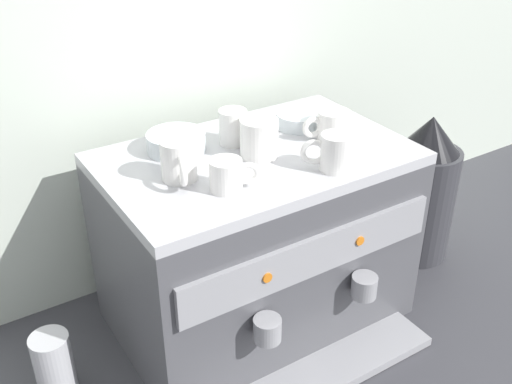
{
  "coord_description": "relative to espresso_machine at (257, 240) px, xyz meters",
  "views": [
    {
      "loc": [
        -0.62,
        -0.98,
        1.01
      ],
      "look_at": [
        0.0,
        0.0,
        0.34
      ],
      "focal_mm": 42.84,
      "sensor_mm": 36.0,
      "label": 1
    }
  ],
  "objects": [
    {
      "name": "ceramic_cup_0",
      "position": [
        -0.01,
        0.07,
        0.26
      ],
      "size": [
        0.1,
        0.06,
        0.08
      ],
      "color": "white",
      "rests_on": "espresso_machine"
    },
    {
      "name": "ceramic_bowl_1",
      "position": [
        -0.14,
        0.11,
        0.24
      ],
      "size": [
        0.13,
        0.13,
        0.04
      ],
      "color": "silver",
      "rests_on": "espresso_machine"
    },
    {
      "name": "ceramic_cup_4",
      "position": [
        0.18,
        -0.02,
        0.25
      ],
      "size": [
        0.11,
        0.07,
        0.06
      ],
      "color": "white",
      "rests_on": "espresso_machine"
    },
    {
      "name": "ceramic_cup_5",
      "position": [
        0.0,
        -0.0,
        0.26
      ],
      "size": [
        0.08,
        0.12,
        0.08
      ],
      "color": "white",
      "rests_on": "espresso_machine"
    },
    {
      "name": "coffee_grinder",
      "position": [
        0.52,
        -0.01,
        -0.02
      ],
      "size": [
        0.18,
        0.18,
        0.41
      ],
      "color": "#333338",
      "rests_on": "ground_plane"
    },
    {
      "name": "milk_pitcher",
      "position": [
        -0.49,
        0.01,
        -0.14
      ],
      "size": [
        0.08,
        0.08,
        0.15
      ],
      "primitive_type": "cylinder",
      "color": "#B7B7BC",
      "rests_on": "ground_plane"
    },
    {
      "name": "ground_plane",
      "position": [
        0.0,
        0.0,
        -0.22
      ],
      "size": [
        4.0,
        4.0,
        0.0
      ],
      "primitive_type": "plane",
      "color": "#38383D"
    },
    {
      "name": "ceramic_bowl_0",
      "position": [
        0.16,
        0.07,
        0.24
      ],
      "size": [
        0.11,
        0.11,
        0.03
      ],
      "color": "silver",
      "rests_on": "espresso_machine"
    },
    {
      "name": "ceramic_cup_2",
      "position": [
        -0.19,
        -0.01,
        0.26
      ],
      "size": [
        0.07,
        0.11,
        0.08
      ],
      "color": "white",
      "rests_on": "espresso_machine"
    },
    {
      "name": "espresso_machine",
      "position": [
        0.0,
        0.0,
        0.0
      ],
      "size": [
        0.65,
        0.52,
        0.44
      ],
      "color": "#4C4C51",
      "rests_on": "ground_plane"
    },
    {
      "name": "ceramic_cup_1",
      "position": [
        0.09,
        -0.14,
        0.26
      ],
      "size": [
        0.09,
        0.08,
        0.08
      ],
      "color": "white",
      "rests_on": "espresso_machine"
    },
    {
      "name": "ceramic_cup_3",
      "position": [
        -0.13,
        -0.1,
        0.25
      ],
      "size": [
        0.09,
        0.06,
        0.06
      ],
      "color": "white",
      "rests_on": "espresso_machine"
    },
    {
      "name": "tiled_backsplash_wall",
      "position": [
        0.0,
        0.31,
        0.26
      ],
      "size": [
        2.8,
        0.03,
        0.95
      ],
      "primitive_type": "cube",
      "color": "silver",
      "rests_on": "ground_plane"
    }
  ]
}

